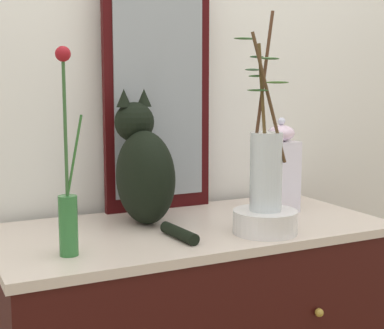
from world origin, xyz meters
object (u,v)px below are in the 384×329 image
object	(u,v)px
cat_sitting	(144,169)
jar_lidded_porcelain	(280,169)
mirror_leaning	(158,94)
bowl_porcelain	(265,222)
vase_slim_green	(68,199)
vase_glass_clear	(266,162)

from	to	relation	value
cat_sitting	jar_lidded_porcelain	world-z (taller)	cat_sitting
mirror_leaning	bowl_porcelain	xyz separation A→B (m)	(0.14, -0.42, -0.35)
mirror_leaning	vase_slim_green	distance (m)	0.60
bowl_porcelain	vase_glass_clear	size ratio (longest dim) A/B	0.33
bowl_porcelain	cat_sitting	bearing A→B (deg)	135.42
mirror_leaning	jar_lidded_porcelain	bearing A→B (deg)	-30.83
cat_sitting	vase_glass_clear	xyz separation A→B (m)	(0.26, -0.25, 0.03)
mirror_leaning	bowl_porcelain	bearing A→B (deg)	-70.99
vase_glass_clear	jar_lidded_porcelain	world-z (taller)	vase_glass_clear
vase_glass_clear	mirror_leaning	bearing A→B (deg)	108.79
vase_slim_green	jar_lidded_porcelain	size ratio (longest dim) A/B	1.63
bowl_porcelain	vase_glass_clear	distance (m)	0.17
vase_slim_green	bowl_porcelain	world-z (taller)	vase_slim_green
jar_lidded_porcelain	vase_slim_green	bearing A→B (deg)	-166.22
jar_lidded_porcelain	mirror_leaning	bearing A→B (deg)	149.17
bowl_porcelain	vase_glass_clear	bearing A→B (deg)	171.90
vase_slim_green	bowl_porcelain	xyz separation A→B (m)	(0.54, -0.03, -0.11)
mirror_leaning	bowl_porcelain	world-z (taller)	mirror_leaning
vase_glass_clear	jar_lidded_porcelain	size ratio (longest dim) A/B	1.78
mirror_leaning	vase_slim_green	size ratio (longest dim) A/B	1.53
jar_lidded_porcelain	cat_sitting	bearing A→B (deg)	174.74
bowl_porcelain	jar_lidded_porcelain	world-z (taller)	jar_lidded_porcelain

